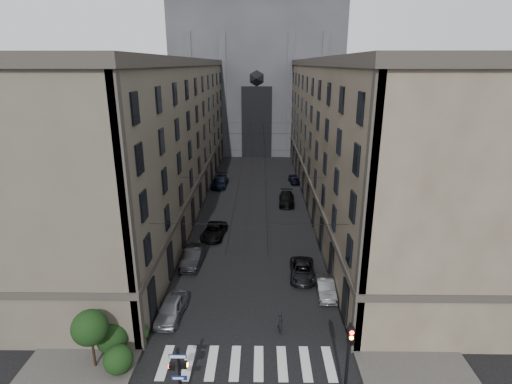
{
  "coord_description": "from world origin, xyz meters",
  "views": [
    {
      "loc": [
        0.83,
        -15.86,
        18.21
      ],
      "look_at": [
        0.48,
        13.53,
        8.73
      ],
      "focal_mm": 28.0,
      "sensor_mm": 36.0,
      "label": 1
    }
  ],
  "objects_px": {
    "traffic_light_right": "(348,355)",
    "car_right_near": "(325,287)",
    "pedestrian_signal_left": "(179,373)",
    "car_left_midfar": "(214,231)",
    "car_left_far": "(220,182)",
    "car_left_midnear": "(193,257)",
    "car_right_far": "(294,179)",
    "gothic_tower": "(257,65)",
    "car_right_midfar": "(287,199)",
    "car_left_near": "(171,309)",
    "car_right_midnear": "(302,270)",
    "pedestrian": "(280,323)"
  },
  "relations": [
    {
      "from": "car_left_far",
      "to": "car_left_near",
      "type": "bearing_deg",
      "value": -88.05
    },
    {
      "from": "pedestrian_signal_left",
      "to": "car_left_far",
      "type": "bearing_deg",
      "value": 92.7
    },
    {
      "from": "traffic_light_right",
      "to": "car_right_near",
      "type": "xyz_separation_m",
      "value": [
        0.6,
        11.12,
        -2.63
      ]
    },
    {
      "from": "car_left_near",
      "to": "car_right_midnear",
      "type": "bearing_deg",
      "value": 34.88
    },
    {
      "from": "car_right_midfar",
      "to": "car_left_midnear",
      "type": "bearing_deg",
      "value": -116.85
    },
    {
      "from": "car_left_near",
      "to": "car_right_midnear",
      "type": "distance_m",
      "value": 12.05
    },
    {
      "from": "gothic_tower",
      "to": "car_right_midnear",
      "type": "height_order",
      "value": "gothic_tower"
    },
    {
      "from": "car_right_midnear",
      "to": "car_left_far",
      "type": "bearing_deg",
      "value": 113.33
    },
    {
      "from": "pedestrian_signal_left",
      "to": "traffic_light_right",
      "type": "relative_size",
      "value": 0.77
    },
    {
      "from": "car_left_near",
      "to": "car_right_midnear",
      "type": "height_order",
      "value": "car_left_near"
    },
    {
      "from": "gothic_tower",
      "to": "traffic_light_right",
      "type": "relative_size",
      "value": 11.15
    },
    {
      "from": "car_left_near",
      "to": "car_left_midnear",
      "type": "xyz_separation_m",
      "value": [
        0.3,
        8.32,
        0.05
      ]
    },
    {
      "from": "pedestrian_signal_left",
      "to": "car_left_far",
      "type": "height_order",
      "value": "pedestrian_signal_left"
    },
    {
      "from": "car_right_midnear",
      "to": "car_right_midfar",
      "type": "relative_size",
      "value": 0.93
    },
    {
      "from": "traffic_light_right",
      "to": "car_left_midfar",
      "type": "xyz_separation_m",
      "value": [
        -9.87,
        22.45,
        -2.6
      ]
    },
    {
      "from": "pedestrian_signal_left",
      "to": "car_right_near",
      "type": "relative_size",
      "value": 1.0
    },
    {
      "from": "car_left_midfar",
      "to": "car_left_far",
      "type": "relative_size",
      "value": 0.9
    },
    {
      "from": "car_left_midfar",
      "to": "car_right_midnear",
      "type": "height_order",
      "value": "car_left_midfar"
    },
    {
      "from": "traffic_light_right",
      "to": "car_left_midnear",
      "type": "xyz_separation_m",
      "value": [
        -11.12,
        16.17,
        -2.5
      ]
    },
    {
      "from": "car_left_far",
      "to": "traffic_light_right",
      "type": "bearing_deg",
      "value": -72.48
    },
    {
      "from": "car_right_far",
      "to": "car_left_near",
      "type": "bearing_deg",
      "value": -114.62
    },
    {
      "from": "car_right_near",
      "to": "car_right_far",
      "type": "distance_m",
      "value": 32.27
    },
    {
      "from": "car_left_midfar",
      "to": "car_right_near",
      "type": "relative_size",
      "value": 1.24
    },
    {
      "from": "car_right_far",
      "to": "pedestrian",
      "type": "xyz_separation_m",
      "value": [
        -3.94,
        -37.31,
        0.21
      ]
    },
    {
      "from": "pedestrian_signal_left",
      "to": "car_left_midfar",
      "type": "distance_m",
      "value": 22.94
    },
    {
      "from": "car_left_midnear",
      "to": "car_right_near",
      "type": "height_order",
      "value": "car_left_midnear"
    },
    {
      "from": "car_left_midfar",
      "to": "car_left_far",
      "type": "xyz_separation_m",
      "value": [
        -1.22,
        18.95,
        0.11
      ]
    },
    {
      "from": "gothic_tower",
      "to": "car_right_near",
      "type": "height_order",
      "value": "gothic_tower"
    },
    {
      "from": "pedestrian_signal_left",
      "to": "car_right_midfar",
      "type": "height_order",
      "value": "pedestrian_signal_left"
    },
    {
      "from": "car_left_midnear",
      "to": "car_right_midfar",
      "type": "distance_m",
      "value": 19.88
    },
    {
      "from": "car_left_near",
      "to": "pedestrian",
      "type": "bearing_deg",
      "value": -7.62
    },
    {
      "from": "gothic_tower",
      "to": "car_left_near",
      "type": "relative_size",
      "value": 13.39
    },
    {
      "from": "car_left_midnear",
      "to": "car_left_midfar",
      "type": "xyz_separation_m",
      "value": [
        1.26,
        6.28,
        -0.1
      ]
    },
    {
      "from": "car_left_near",
      "to": "car_right_far",
      "type": "distance_m",
      "value": 37.53
    },
    {
      "from": "car_left_midnear",
      "to": "traffic_light_right",
      "type": "bearing_deg",
      "value": -51.44
    },
    {
      "from": "car_left_midfar",
      "to": "car_right_near",
      "type": "distance_m",
      "value": 15.42
    },
    {
      "from": "gothic_tower",
      "to": "car_right_far",
      "type": "relative_size",
      "value": 15.29
    },
    {
      "from": "car_right_near",
      "to": "gothic_tower",
      "type": "bearing_deg",
      "value": 96.33
    },
    {
      "from": "pedestrian_signal_left",
      "to": "car_right_near",
      "type": "bearing_deg",
      "value": 49.91
    },
    {
      "from": "traffic_light_right",
      "to": "car_right_midfar",
      "type": "relative_size",
      "value": 1.02
    },
    {
      "from": "car_right_midnear",
      "to": "car_right_midfar",
      "type": "distance_m",
      "value": 19.5
    },
    {
      "from": "car_right_midfar",
      "to": "car_right_far",
      "type": "distance_m",
      "value": 10.16
    },
    {
      "from": "pedestrian_signal_left",
      "to": "car_right_midnear",
      "type": "distance_m",
      "value": 16.54
    },
    {
      "from": "car_left_far",
      "to": "car_right_far",
      "type": "distance_m",
      "value": 11.85
    },
    {
      "from": "car_right_far",
      "to": "car_right_midfar",
      "type": "bearing_deg",
      "value": -106.24
    },
    {
      "from": "car_left_midnear",
      "to": "car_right_far",
      "type": "distance_m",
      "value": 29.64
    },
    {
      "from": "gothic_tower",
      "to": "car_left_far",
      "type": "height_order",
      "value": "gothic_tower"
    },
    {
      "from": "car_right_midfar",
      "to": "pedestrian",
      "type": "distance_m",
      "value": 27.4
    },
    {
      "from": "pedestrian_signal_left",
      "to": "car_right_midnear",
      "type": "relative_size",
      "value": 0.85
    },
    {
      "from": "car_right_midnear",
      "to": "car_left_midnear",
      "type": "bearing_deg",
      "value": 170.58
    }
  ]
}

